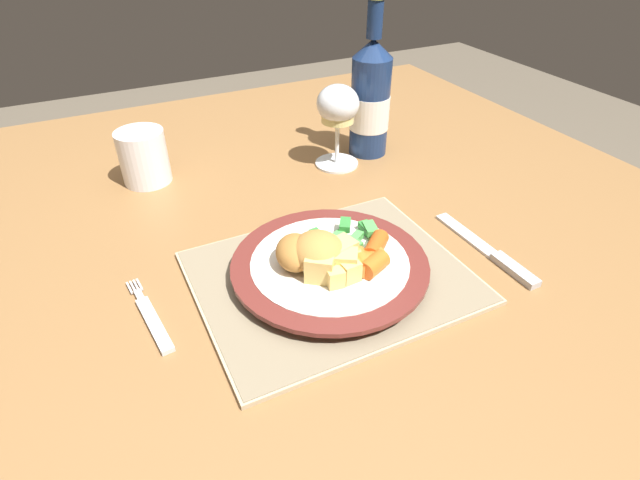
# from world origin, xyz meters

# --- Properties ---
(dining_table) EXTENTS (1.32, 1.05, 0.74)m
(dining_table) POSITION_xyz_m (0.00, 0.00, 0.66)
(dining_table) COLOR olive
(dining_table) RESTS_ON ground
(placemat) EXTENTS (0.32, 0.26, 0.01)m
(placemat) POSITION_xyz_m (0.05, -0.18, 0.74)
(placemat) COLOR tan
(placemat) RESTS_ON dining_table
(dinner_plate) EXTENTS (0.24, 0.24, 0.02)m
(dinner_plate) POSITION_xyz_m (0.05, -0.18, 0.76)
(dinner_plate) COLOR white
(dinner_plate) RESTS_ON placemat
(breaded_croquettes) EXTENTS (0.09, 0.09, 0.04)m
(breaded_croquettes) POSITION_xyz_m (0.03, -0.18, 0.79)
(breaded_croquettes) COLOR #A87033
(breaded_croquettes) RESTS_ON dinner_plate
(green_beans_pile) EXTENTS (0.09, 0.07, 0.02)m
(green_beans_pile) POSITION_xyz_m (0.09, -0.15, 0.77)
(green_beans_pile) COLOR #338438
(green_beans_pile) RESTS_ON dinner_plate
(glazed_carrots) EXTENTS (0.09, 0.07, 0.02)m
(glazed_carrots) POSITION_xyz_m (0.09, -0.20, 0.78)
(glazed_carrots) COLOR orange
(glazed_carrots) RESTS_ON dinner_plate
(fork) EXTENTS (0.03, 0.13, 0.01)m
(fork) POSITION_xyz_m (-0.16, -0.16, 0.74)
(fork) COLOR silver
(fork) RESTS_ON dining_table
(table_knife) EXTENTS (0.02, 0.18, 0.01)m
(table_knife) POSITION_xyz_m (0.26, -0.24, 0.74)
(table_knife) COLOR silver
(table_knife) RESTS_ON dining_table
(wine_glass) EXTENTS (0.07, 0.07, 0.14)m
(wine_glass) POSITION_xyz_m (0.20, 0.09, 0.84)
(wine_glass) COLOR silver
(wine_glass) RESTS_ON dining_table
(bottle) EXTENTS (0.07, 0.07, 0.26)m
(bottle) POSITION_xyz_m (0.28, 0.11, 0.84)
(bottle) COLOR navy
(bottle) RESTS_ON dining_table
(roast_potatoes) EXTENTS (0.07, 0.06, 0.03)m
(roast_potatoes) POSITION_xyz_m (0.05, -0.20, 0.78)
(roast_potatoes) COLOR #E5BC66
(roast_potatoes) RESTS_ON dinner_plate
(drinking_cup) EXTENTS (0.08, 0.08, 0.09)m
(drinking_cup) POSITION_xyz_m (-0.10, 0.17, 0.79)
(drinking_cup) COLOR white
(drinking_cup) RESTS_ON dining_table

